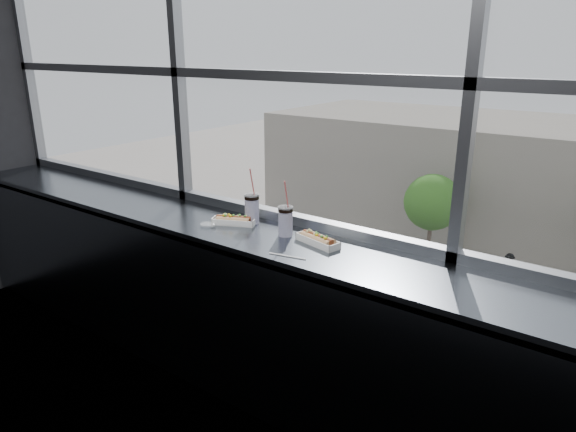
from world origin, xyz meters
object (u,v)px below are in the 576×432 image
Objects in this scene: loose_straw at (287,256)px; car_near_a at (272,297)px; soda_cup_right at (285,220)px; hotdog_tray_right at (318,240)px; wrapper at (208,224)px; soda_cup_left at (252,207)px; hotdog_tray_left at (234,220)px; pedestrian_a at (509,264)px; car_near_b at (415,344)px; tree_left at (432,202)px; car_far_a at (391,258)px.

loose_straw is 23.66m from car_near_a.
hotdog_tray_right is at bearing -2.00° from soda_cup_right.
soda_cup_right is 3.18× the size of wrapper.
soda_cup_left is at bearing 136.45° from loose_straw.
hotdog_tray_left is 0.15× the size of pedestrian_a.
tree_left reaches higher than car_near_b.
tree_left is (-9.34, 28.47, -8.29)m from loose_straw.
wrapper is at bearing -154.66° from hotdog_tray_right.
car_near_a is at bearing 127.56° from soda_cup_left.
hotdog_tray_left is at bearing -154.12° from car_far_a.
car_near_a is (-12.24, 16.37, -11.03)m from wrapper.
hotdog_tray_right is (0.61, 0.02, 0.00)m from hotdog_tray_left.
tree_left is (-9.14, 28.21, -8.39)m from soda_cup_right.
hotdog_tray_right is 20.27m from car_near_b.
hotdog_tray_right is at bearing -22.33° from hotdog_tray_left.
pedestrian_a is at bearing -4.03° from tree_left.
soda_cup_left is 0.06× the size of tree_left.
hotdog_tray_left reaches higher than tree_left.
hotdog_tray_right reaches higher than car_near_a.
hotdog_tray_left is 28.24m from car_far_a.
loose_straw is 28.63m from car_far_a.
car_far_a is (-9.52, 24.24, -10.92)m from hotdog_tray_left.
pedestrian_a is (-4.31, 27.86, -11.12)m from hotdog_tray_right.
car_near_b is at bearing 96.30° from loose_straw.
soda_cup_left reaches higher than car_near_b.
loose_straw reaches higher than car_far_a.
hotdog_tray_left is at bearing 7.55° from pedestrian_a.
soda_cup_right is 0.17× the size of pedestrian_a.
wrapper is (-0.72, -0.14, -0.01)m from hotdog_tray_right.
pedestrian_a is at bearing 97.30° from wrapper.
loose_straw is 0.69m from wrapper.
wrapper reaches higher than tree_left.
hotdog_tray_left is 0.04× the size of car_near_b.
car_far_a is 8.48m from car_near_a.
wrapper is at bearing 7.30° from pedestrian_a.
car_near_a is at bearing -36.61° from pedestrian_a.
soda_cup_right is (-0.23, 0.01, 0.07)m from hotdog_tray_right.
car_near_a is at bearing 165.01° from car_far_a.
loose_straw is 30.52m from pedestrian_a.
loose_straw is (0.50, -0.32, -0.10)m from soda_cup_left.
car_near_b is 11.69m from pedestrian_a.
hotdog_tray_left is 0.16m from wrapper.
tree_left is at bearing -14.97° from car_near_a.
car_far_a is at bearing 38.56° from car_near_b.
tree_left reaches higher than car_near_a.
loose_straw is at bearing -153.13° from car_far_a.
wrapper is 30.34m from pedestrian_a.
pedestrian_a is at bearing -34.94° from car_near_a.
pedestrian_a is (-4.28, 28.11, -11.09)m from loose_straw.
hotdog_tray_right reaches higher than wrapper.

